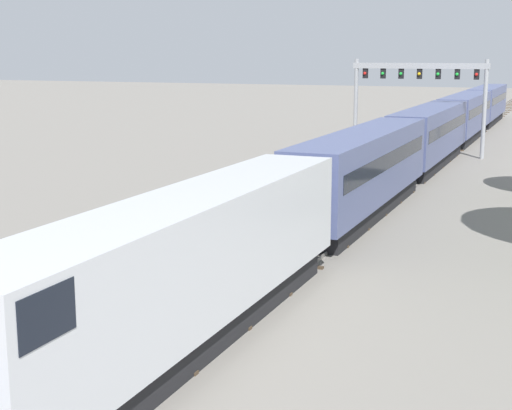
{
  "coord_description": "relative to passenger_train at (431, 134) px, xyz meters",
  "views": [
    {
      "loc": [
        12.82,
        -16.57,
        9.1
      ],
      "look_at": [
        1.0,
        12.0,
        3.0
      ],
      "focal_mm": 54.04,
      "sensor_mm": 36.0,
      "label": 1
    }
  ],
  "objects": [
    {
      "name": "signal_gantry",
      "position": [
        -2.25,
        5.76,
        3.75
      ],
      "size": [
        12.1,
        0.49,
        8.61
      ],
      "color": "#999BA0",
      "rests_on": "ground"
    },
    {
      "name": "track_main",
      "position": [
        0.0,
        12.73,
        -2.54
      ],
      "size": [
        2.6,
        200.0,
        0.16
      ],
      "color": "slate",
      "rests_on": "ground"
    },
    {
      "name": "ground_plane",
      "position": [
        -2.0,
        -47.27,
        -2.61
      ],
      "size": [
        400.0,
        400.0,
        0.0
      ],
      "primitive_type": "plane",
      "color": "gray"
    },
    {
      "name": "passenger_train",
      "position": [
        0.0,
        0.0,
        0.0
      ],
      "size": [
        3.04,
        107.15,
        4.8
      ],
      "color": "silver",
      "rests_on": "ground"
    },
    {
      "name": "track_near",
      "position": [
        -5.5,
        -7.27,
        -2.54
      ],
      "size": [
        2.6,
        160.0,
        0.16
      ],
      "color": "slate",
      "rests_on": "ground"
    }
  ]
}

